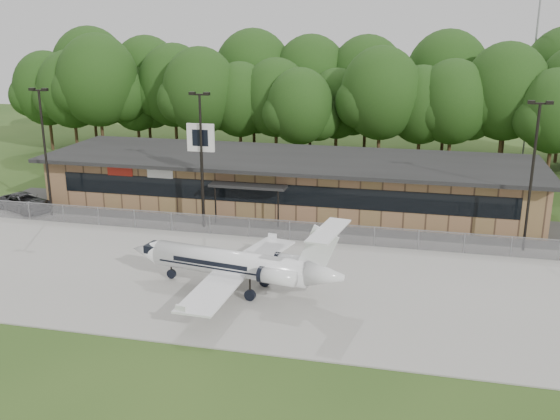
% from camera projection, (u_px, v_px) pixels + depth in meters
% --- Properties ---
extents(ground, '(160.00, 160.00, 0.00)m').
position_uv_depth(ground, '(187.00, 335.00, 31.11)').
color(ground, '#264318').
rests_on(ground, ground).
extents(apron, '(64.00, 18.00, 0.08)m').
position_uv_depth(apron, '(234.00, 275.00, 38.56)').
color(apron, '#9E9B93').
rests_on(apron, ground).
extents(parking_lot, '(50.00, 9.00, 0.06)m').
position_uv_depth(parking_lot, '(277.00, 220.00, 49.29)').
color(parking_lot, '#383835').
rests_on(parking_lot, ground).
extents(terminal, '(41.00, 11.65, 4.30)m').
position_uv_depth(terminal, '(289.00, 180.00, 52.81)').
color(terminal, '#8D6546').
rests_on(terminal, ground).
extents(fence, '(46.00, 0.04, 1.52)m').
position_uv_depth(fence, '(263.00, 229.00, 44.88)').
color(fence, gray).
rests_on(fence, ground).
extents(treeline, '(72.00, 12.00, 15.00)m').
position_uv_depth(treeline, '(325.00, 94.00, 68.13)').
color(treeline, '#173812').
rests_on(treeline, ground).
extents(radio_mast, '(0.20, 0.20, 25.00)m').
position_uv_depth(radio_mast, '(535.00, 47.00, 67.50)').
color(radio_mast, gray).
rests_on(radio_mast, ground).
extents(light_pole_left, '(1.55, 0.30, 10.23)m').
position_uv_depth(light_pole_left, '(44.00, 143.00, 48.70)').
color(light_pole_left, black).
rests_on(light_pole_left, ground).
extents(light_pole_mid, '(1.55, 0.30, 10.23)m').
position_uv_depth(light_pole_mid, '(201.00, 150.00, 45.87)').
color(light_pole_mid, black).
rests_on(light_pole_mid, ground).
extents(light_pole_right, '(1.55, 0.30, 10.23)m').
position_uv_depth(light_pole_right, '(533.00, 166.00, 40.86)').
color(light_pole_right, black).
rests_on(light_pole_right, ground).
extents(business_jet, '(13.55, 12.14, 4.56)m').
position_uv_depth(business_jet, '(238.00, 265.00, 35.76)').
color(business_jet, white).
rests_on(business_jet, ground).
extents(suv, '(5.80, 4.26, 1.47)m').
position_uv_depth(suv, '(25.00, 202.00, 51.60)').
color(suv, '#303032').
rests_on(suv, ground).
extents(pole_sign, '(2.07, 0.27, 7.91)m').
position_uv_depth(pole_sign, '(201.00, 149.00, 46.15)').
color(pole_sign, black).
rests_on(pole_sign, ground).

